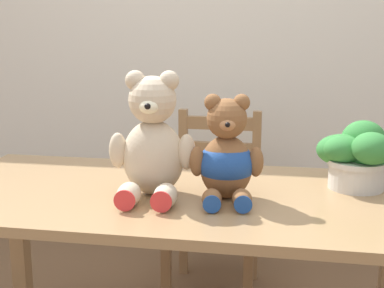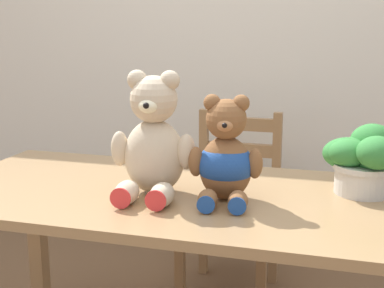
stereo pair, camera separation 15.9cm
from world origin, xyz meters
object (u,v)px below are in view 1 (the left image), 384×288
at_px(teddy_bear_left, 152,143).
at_px(teddy_bear_right, 226,158).
at_px(potted_plant, 357,154).
at_px(wooden_chair_behind, 215,205).

xyz_separation_m(teddy_bear_left, teddy_bear_right, (0.22, 0.01, -0.04)).
bearing_deg(potted_plant, wooden_chair_behind, 130.36).
bearing_deg(wooden_chair_behind, teddy_bear_right, 99.76).
height_order(teddy_bear_right, potted_plant, teddy_bear_right).
distance_m(wooden_chair_behind, potted_plant, 0.92).
bearing_deg(teddy_bear_left, potted_plant, -167.47).
bearing_deg(teddy_bear_right, teddy_bear_left, -6.77).
relative_size(teddy_bear_left, potted_plant, 1.60).
xyz_separation_m(wooden_chair_behind, teddy_bear_left, (-0.08, -0.81, 0.47)).
distance_m(wooden_chair_behind, teddy_bear_right, 0.92).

